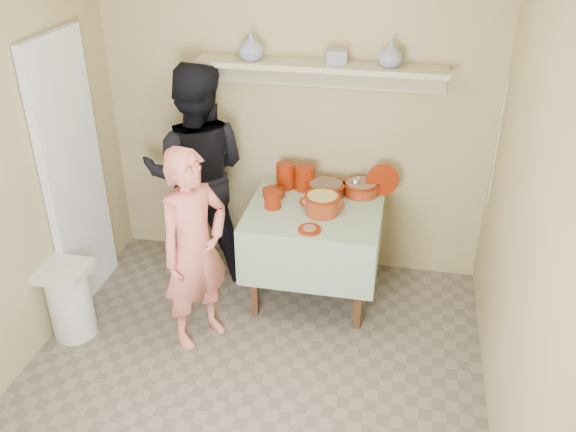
% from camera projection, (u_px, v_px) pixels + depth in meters
% --- Properties ---
extents(ground, '(3.50, 3.50, 0.00)m').
position_uv_depth(ground, '(240.00, 405.00, 3.78)').
color(ground, '#6B6154').
rests_on(ground, ground).
extents(tile_panel, '(0.06, 0.70, 2.00)m').
position_uv_depth(tile_panel, '(74.00, 175.00, 4.36)').
color(tile_panel, silver).
rests_on(tile_panel, ground).
extents(plate_stack_a, '(0.15, 0.15, 0.20)m').
position_uv_depth(plate_stack_a, '(286.00, 176.00, 4.69)').
color(plate_stack_a, '#6A1605').
rests_on(plate_stack_a, serving_table).
extents(plate_stack_b, '(0.16, 0.16, 0.19)m').
position_uv_depth(plate_stack_b, '(305.00, 177.00, 4.67)').
color(plate_stack_b, '#6A1605').
rests_on(plate_stack_b, serving_table).
extents(bowl_stack, '(0.12, 0.12, 0.12)m').
position_uv_depth(bowl_stack, '(273.00, 200.00, 4.41)').
color(bowl_stack, '#6A1605').
rests_on(bowl_stack, serving_table).
extents(empty_bowl, '(0.17, 0.17, 0.05)m').
position_uv_depth(empty_bowl, '(274.00, 193.00, 4.60)').
color(empty_bowl, '#6A1605').
rests_on(empty_bowl, serving_table).
extents(propped_lid, '(0.25, 0.11, 0.25)m').
position_uv_depth(propped_lid, '(382.00, 180.00, 4.57)').
color(propped_lid, '#6A1605').
rests_on(propped_lid, serving_table).
extents(vase_right, '(0.19, 0.19, 0.18)m').
position_uv_depth(vase_right, '(391.00, 54.00, 4.17)').
color(vase_right, navy).
rests_on(vase_right, wall_shelf).
extents(vase_left, '(0.26, 0.26, 0.19)m').
position_uv_depth(vase_left, '(251.00, 47.00, 4.33)').
color(vase_left, navy).
rests_on(vase_left, wall_shelf).
extents(ceramic_box, '(0.17, 0.14, 0.10)m').
position_uv_depth(ceramic_box, '(335.00, 57.00, 4.25)').
color(ceramic_box, navy).
rests_on(ceramic_box, wall_shelf).
extents(person_cook, '(0.58, 0.63, 1.44)m').
position_uv_depth(person_cook, '(195.00, 250.00, 4.01)').
color(person_cook, '#D26A5A').
rests_on(person_cook, ground).
extents(person_helper, '(0.94, 0.79, 1.74)m').
position_uv_depth(person_helper, '(197.00, 174.00, 4.70)').
color(person_helper, black).
rests_on(person_helper, ground).
extents(room_shell, '(3.04, 3.54, 2.62)m').
position_uv_depth(room_shell, '(228.00, 168.00, 3.00)').
color(room_shell, tan).
rests_on(room_shell, ground).
extents(serving_table, '(0.97, 0.97, 0.76)m').
position_uv_depth(serving_table, '(315.00, 220.00, 4.52)').
color(serving_table, '#4C2D16').
rests_on(serving_table, ground).
extents(cazuela_meat_a, '(0.30, 0.30, 0.10)m').
position_uv_depth(cazuela_meat_a, '(326.00, 188.00, 4.59)').
color(cazuela_meat_a, maroon).
rests_on(cazuela_meat_a, serving_table).
extents(cazuela_meat_b, '(0.28, 0.28, 0.10)m').
position_uv_depth(cazuela_meat_b, '(361.00, 187.00, 4.60)').
color(cazuela_meat_b, maroon).
rests_on(cazuela_meat_b, serving_table).
extents(ladle, '(0.08, 0.26, 0.19)m').
position_uv_depth(ladle, '(356.00, 182.00, 4.56)').
color(ladle, silver).
rests_on(ladle, cazuela_meat_b).
extents(cazuela_rice, '(0.33, 0.25, 0.14)m').
position_uv_depth(cazuela_rice, '(322.00, 203.00, 4.32)').
color(cazuela_rice, maroon).
rests_on(cazuela_rice, serving_table).
extents(front_plate, '(0.16, 0.16, 0.03)m').
position_uv_depth(front_plate, '(310.00, 229.00, 4.14)').
color(front_plate, '#6A1605').
rests_on(front_plate, serving_table).
extents(wall_shelf, '(1.80, 0.25, 0.21)m').
position_uv_depth(wall_shelf, '(320.00, 69.00, 4.35)').
color(wall_shelf, tan).
rests_on(wall_shelf, room_shell).
extents(trash_bin, '(0.32, 0.32, 0.56)m').
position_uv_depth(trash_bin, '(70.00, 300.00, 4.25)').
color(trash_bin, silver).
rests_on(trash_bin, ground).
extents(electrical_cord, '(0.01, 0.05, 0.90)m').
position_uv_depth(electrical_cord, '(497.00, 146.00, 4.19)').
color(electrical_cord, silver).
rests_on(electrical_cord, wall_shelf).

